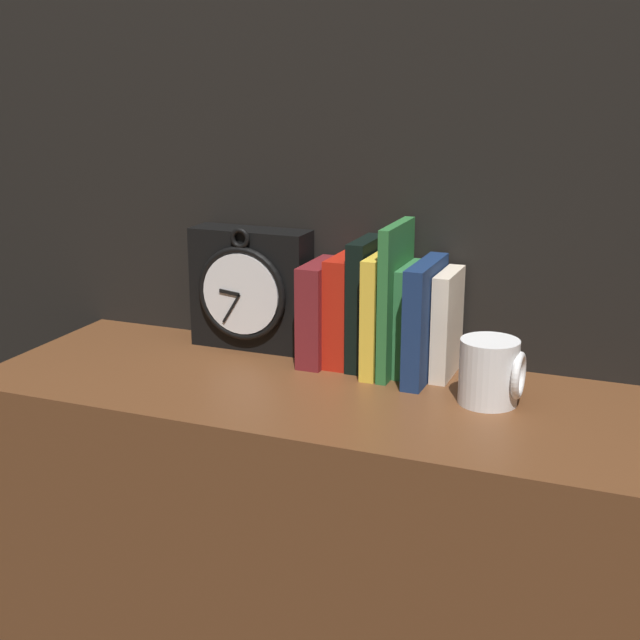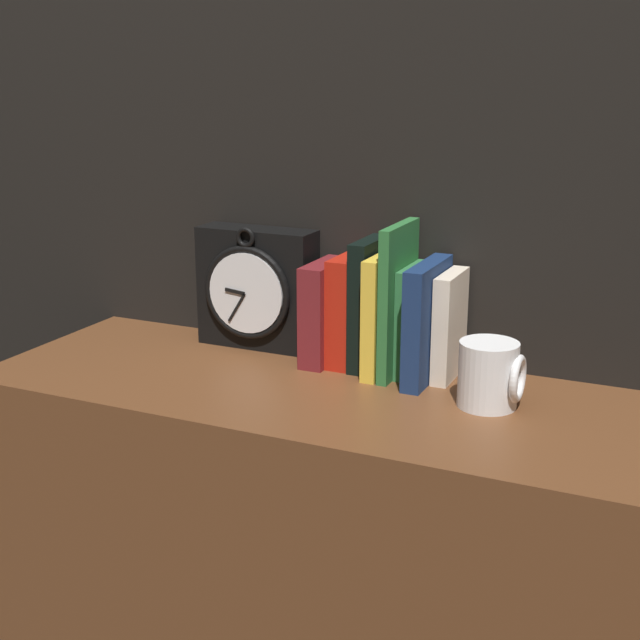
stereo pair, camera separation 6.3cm
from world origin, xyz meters
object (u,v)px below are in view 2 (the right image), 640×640
book_slot0_maroon (325,312)px  book_slot3_yellow (383,313)px  book_slot6_navy (427,322)px  mug (490,375)px  clock (256,288)px  book_slot1_red (348,310)px  book_slot2_black (368,304)px  book_slot4_green (398,300)px  book_slot7_cream (450,326)px  book_slot5_green (413,320)px

book_slot0_maroon → book_slot3_yellow: size_ratio=0.87×
book_slot6_navy → mug: (0.12, -0.07, -0.05)m
clock → book_slot1_red: clock is taller
book_slot2_black → book_slot3_yellow: (0.03, -0.01, -0.01)m
book_slot2_black → book_slot3_yellow: bearing=-22.7°
book_slot4_green → book_slot3_yellow: bearing=179.5°
book_slot4_green → mug: (0.18, -0.08, -0.07)m
book_slot4_green → book_slot7_cream: (0.08, 0.02, -0.04)m
book_slot0_maroon → mug: book_slot0_maroon is taller
book_slot6_navy → book_slot7_cream: size_ratio=1.10×
book_slot0_maroon → book_slot7_cream: (0.22, 0.01, 0.00)m
book_slot0_maroon → book_slot2_black: 0.08m
book_slot1_red → book_slot4_green: size_ratio=0.74×
book_slot4_green → mug: book_slot4_green is taller
book_slot1_red → book_slot5_green: (0.11, -0.00, -0.00)m
clock → book_slot5_green: clock is taller
book_slot0_maroon → mug: bearing=-16.4°
book_slot3_yellow → book_slot5_green: 0.05m
book_slot7_cream → mug: (0.09, -0.10, -0.04)m
book_slot2_black → book_slot6_navy: book_slot2_black is taller
clock → book_slot3_yellow: bearing=-7.1°
book_slot2_black → book_slot5_green: book_slot2_black is taller
book_slot1_red → book_slot7_cream: bearing=0.1°
clock → book_slot2_black: clock is taller
clock → mug: clock is taller
book_slot6_navy → mug: 0.15m
book_slot0_maroon → book_slot1_red: bearing=10.5°
book_slot4_green → book_slot6_navy: bearing=-9.1°
book_slot4_green → book_slot6_navy: 0.06m
book_slot0_maroon → book_slot6_navy: (0.19, -0.02, 0.01)m
book_slot2_black → book_slot5_green: bearing=0.1°
book_slot2_black → mug: book_slot2_black is taller
book_slot0_maroon → book_slot7_cream: book_slot7_cream is taller
book_slot2_black → book_slot0_maroon: bearing=-175.8°
clock → book_slot6_navy: clock is taller
book_slot2_black → book_slot7_cream: size_ratio=1.24×
book_slot0_maroon → book_slot1_red: size_ratio=0.93×
book_slot5_green → book_slot3_yellow: bearing=-163.6°
book_slot2_black → mug: size_ratio=2.18×
book_slot3_yellow → book_slot4_green: (0.02, -0.00, 0.03)m
book_slot6_navy → book_slot0_maroon: bearing=175.0°
book_slot1_red → book_slot6_navy: size_ratio=0.96×
book_slot1_red → book_slot5_green: book_slot1_red is taller
clock → book_slot7_cream: (0.36, -0.02, -0.02)m
book_slot2_black → book_slot7_cream: bearing=0.9°
book_slot5_green → book_slot7_cream: size_ratio=1.03×
book_slot4_green → mug: 0.21m
mug → book_slot2_black: bearing=157.5°
book_slot2_black → book_slot7_cream: 0.14m
book_slot3_yellow → book_slot7_cream: (0.11, 0.02, -0.01)m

